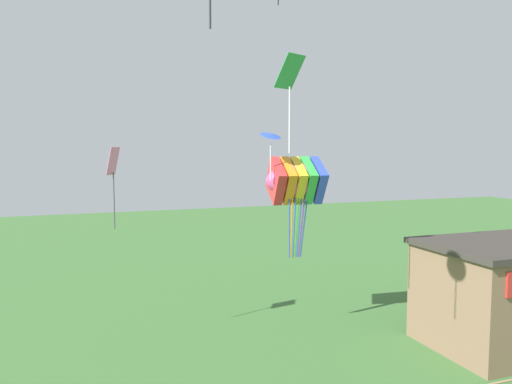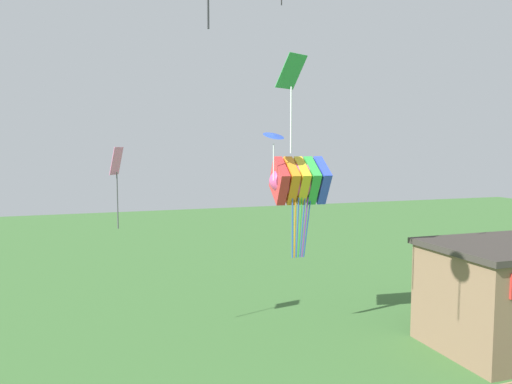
{
  "view_description": "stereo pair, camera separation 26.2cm",
  "coord_description": "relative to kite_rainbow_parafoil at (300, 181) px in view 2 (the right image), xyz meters",
  "views": [
    {
      "loc": [
        -4.77,
        -4.66,
        8.06
      ],
      "look_at": [
        0.0,
        8.51,
        6.83
      ],
      "focal_mm": 35.0,
      "sensor_mm": 36.0,
      "label": 1
    },
    {
      "loc": [
        -4.52,
        -4.75,
        8.06
      ],
      "look_at": [
        0.0,
        8.51,
        6.83
      ],
      "focal_mm": 35.0,
      "sensor_mm": 36.0,
      "label": 2
    }
  ],
  "objects": [
    {
      "name": "kite_pink_diamond",
      "position": [
        -7.6,
        0.75,
        0.53
      ],
      "size": [
        0.61,
        0.84,
        3.27
      ],
      "color": "pink"
    },
    {
      "name": "kite_blue_delta",
      "position": [
        -1.34,
        -0.35,
        1.87
      ],
      "size": [
        1.07,
        1.05,
        2.07
      ],
      "color": "blue"
    },
    {
      "name": "kite_rainbow_parafoil",
      "position": [
        0.0,
        0.0,
        0.0
      ],
      "size": [
        2.88,
        2.28,
        4.41
      ],
      "color": "#E54C8C"
    },
    {
      "name": "kite_green_diamond",
      "position": [
        -2.29,
        -4.45,
        3.59
      ],
      "size": [
        1.08,
        0.97,
        3.2
      ],
      "color": "green"
    }
  ]
}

